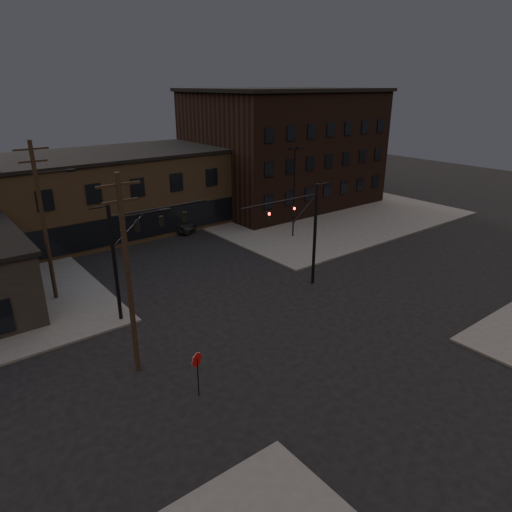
{
  "coord_description": "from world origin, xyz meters",
  "views": [
    {
      "loc": [
        -17.54,
        -18.97,
        14.91
      ],
      "look_at": [
        0.98,
        4.77,
        3.5
      ],
      "focal_mm": 32.0,
      "sensor_mm": 36.0,
      "label": 1
    }
  ],
  "objects": [
    {
      "name": "lot_light_a",
      "position": [
        13.0,
        14.0,
        5.51
      ],
      "size": [
        1.5,
        0.28,
        9.14
      ],
      "color": "black",
      "rests_on": "ground"
    },
    {
      "name": "utility_pole_near",
      "position": [
        -9.43,
        2.0,
        5.87
      ],
      "size": [
        3.7,
        0.28,
        11.0
      ],
      "color": "black",
      "rests_on": "ground"
    },
    {
      "name": "parked_car_lot_b",
      "position": [
        16.78,
        22.6,
        0.8
      ],
      "size": [
        4.85,
        3.06,
        1.31
      ],
      "primitive_type": "imported",
      "rotation": [
        0.0,
        0.0,
        1.28
      ],
      "color": "silver",
      "rests_on": "sidewalk_ne"
    },
    {
      "name": "ground",
      "position": [
        0.0,
        0.0,
        0.0
      ],
      "size": [
        140.0,
        140.0,
        0.0
      ],
      "primitive_type": "plane",
      "color": "black",
      "rests_on": "ground"
    },
    {
      "name": "car_crossing",
      "position": [
        4.2,
        23.46,
        0.81
      ],
      "size": [
        3.48,
        5.21,
        1.62
      ],
      "primitive_type": "imported",
      "rotation": [
        0.0,
        0.0,
        0.4
      ],
      "color": "black",
      "rests_on": "ground"
    },
    {
      "name": "sidewalk_ne",
      "position": [
        22.0,
        22.0,
        0.07
      ],
      "size": [
        30.0,
        30.0,
        0.15
      ],
      "primitive_type": "cube",
      "color": "#474744",
      "rests_on": "ground"
    },
    {
      "name": "building_right",
      "position": [
        22.0,
        26.0,
        7.0
      ],
      "size": [
        22.0,
        16.0,
        14.0
      ],
      "primitive_type": "cube",
      "color": "black",
      "rests_on": "ground"
    },
    {
      "name": "building_row",
      "position": [
        0.0,
        28.0,
        4.0
      ],
      "size": [
        40.0,
        12.0,
        8.0
      ],
      "primitive_type": "cube",
      "color": "brown",
      "rests_on": "ground"
    },
    {
      "name": "traffic_signal_far",
      "position": [
        -6.72,
        8.0,
        5.01
      ],
      "size": [
        7.12,
        0.24,
        8.0
      ],
      "color": "black",
      "rests_on": "ground"
    },
    {
      "name": "lot_light_b",
      "position": [
        19.0,
        19.0,
        5.51
      ],
      "size": [
        1.5,
        0.28,
        9.14
      ],
      "color": "black",
      "rests_on": "ground"
    },
    {
      "name": "parked_car_lot_a",
      "position": [
        17.75,
        20.05,
        0.94
      ],
      "size": [
        5.03,
        3.46,
        1.59
      ],
      "primitive_type": "imported",
      "rotation": [
        0.0,
        0.0,
        1.19
      ],
      "color": "black",
      "rests_on": "sidewalk_ne"
    },
    {
      "name": "utility_pole_mid",
      "position": [
        -10.44,
        14.0,
        6.13
      ],
      "size": [
        3.7,
        0.28,
        11.5
      ],
      "color": "black",
      "rests_on": "ground"
    },
    {
      "name": "stop_sign",
      "position": [
        -8.0,
        -1.99,
        1.84
      ],
      "size": [
        0.72,
        0.33,
        2.48
      ],
      "color": "black",
      "rests_on": "ground"
    },
    {
      "name": "traffic_signal_near",
      "position": [
        5.36,
        4.5,
        4.93
      ],
      "size": [
        7.12,
        0.24,
        8.0
      ],
      "color": "black",
      "rests_on": "ground"
    }
  ]
}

